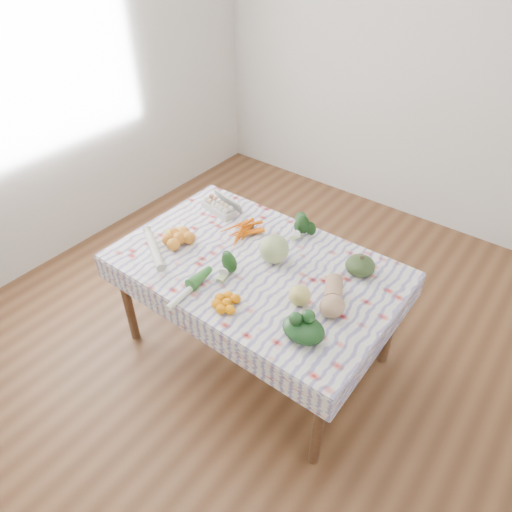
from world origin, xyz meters
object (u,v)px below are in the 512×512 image
Objects in this scene: kabocha_squash at (360,266)px; butternut_squash at (333,295)px; cabbage at (274,249)px; dining_table at (256,274)px; egg_carton at (219,207)px; grapefruit at (300,295)px.

butternut_squash is at bearing -89.24° from kabocha_squash.
kabocha_squash is 0.61× the size of butternut_squash.
cabbage reaches higher than kabocha_squash.
dining_table is 0.62m from egg_carton.
grapefruit is (0.38, -0.12, 0.14)m from dining_table.
cabbage is 0.38m from grapefruit.
egg_carton is at bearing 161.82° from cabbage.
egg_carton is 1.01m from grapefruit.
egg_carton is 2.32× the size of grapefruit.
dining_table is at bearing -127.18° from cabbage.
butternut_squash is (0.53, -0.02, 0.15)m from dining_table.
grapefruit is (-0.14, -0.42, 0.00)m from kabocha_squash.
egg_carton is 0.98× the size of butternut_squash.
kabocha_squash reaches higher than egg_carton.
kabocha_squash is 0.32m from butternut_squash.
butternut_squash is 0.18m from grapefruit.
kabocha_squash is at bearing 64.32° from butternut_squash.
cabbage is at bearing 146.45° from grapefruit.
dining_table is 9.47× the size of kabocha_squash.
cabbage is (-0.46, -0.21, 0.03)m from kabocha_squash.
dining_table is 0.43m from grapefruit.
grapefruit is at bearing -13.95° from egg_carton.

